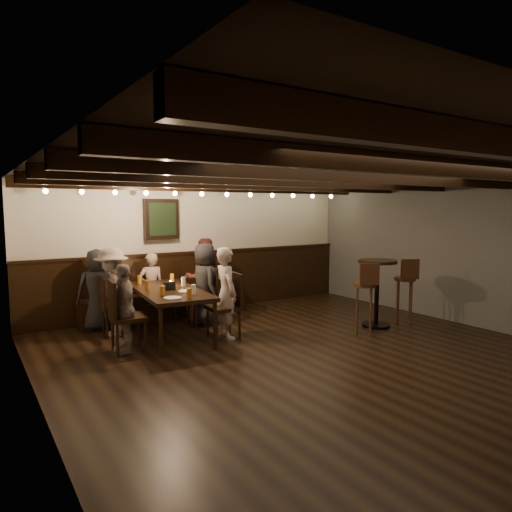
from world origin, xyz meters
TOP-DOWN VIEW (x-y plane):
  - room at (-0.29, 2.21)m, footprint 7.00×7.00m
  - dining_table at (-1.23, 2.06)m, footprint 1.06×2.02m
  - chair_left_near at (-1.90, 2.58)m, footprint 0.45×0.45m
  - chair_left_far at (-1.99, 1.68)m, footprint 0.49×0.49m
  - chair_right_near at (-0.47, 2.43)m, footprint 0.48×0.48m
  - chair_right_far at (-0.56, 1.54)m, footprint 0.49×0.49m
  - person_bench_left at (-2.03, 3.04)m, footprint 0.68×0.48m
  - person_bench_centre at (-1.12, 3.10)m, footprint 0.46×0.33m
  - person_bench_right at (-0.24, 2.86)m, footprint 0.74×0.60m
  - person_left_near at (-1.93, 2.58)m, footprint 0.59×0.93m
  - person_left_far at (-2.02, 1.68)m, footprint 0.37×0.74m
  - person_right_near at (-0.44, 2.43)m, footprint 0.50×0.71m
  - person_right_far at (-0.53, 1.53)m, footprint 0.38×0.53m
  - pint_a at (-1.44, 2.78)m, footprint 0.07×0.07m
  - pint_b at (-0.92, 2.68)m, footprint 0.07×0.07m
  - pint_c at (-1.52, 2.19)m, footprint 0.07×0.07m
  - pint_d at (-0.91, 2.22)m, footprint 0.07×0.07m
  - pint_e at (-1.49, 1.63)m, footprint 0.07×0.07m
  - pint_f at (-1.09, 1.49)m, footprint 0.07×0.07m
  - pint_g at (-1.26, 1.25)m, footprint 0.07×0.07m
  - plate_near at (-1.45, 1.37)m, footprint 0.24×0.24m
  - plate_far at (-1.08, 1.74)m, footprint 0.24×0.24m
  - condiment_caddy at (-1.23, 2.01)m, footprint 0.15×0.10m
  - candle at (-1.08, 2.34)m, footprint 0.05×0.05m
  - high_top_table at (1.86, 0.76)m, footprint 0.62×0.62m
  - bar_stool_left at (1.36, 0.55)m, footprint 0.39×0.40m
  - bar_stool_right at (2.36, 0.60)m, footprint 0.39×0.41m

SIDE VIEW (x-z plane):
  - chair_left_near at x=-1.90m, z-range -0.17..0.73m
  - chair_right_near at x=-0.47m, z-range -0.19..0.77m
  - chair_right_far at x=-0.56m, z-range -0.19..0.79m
  - chair_left_far at x=-1.99m, z-range -0.19..0.79m
  - bar_stool_left at x=1.36m, z-range -0.14..0.98m
  - bar_stool_right at x=2.36m, z-range -0.14..0.98m
  - person_bench_centre at x=-1.12m, z-range 0.00..1.19m
  - person_left_far at x=-2.02m, z-range 0.00..1.21m
  - person_bench_left at x=-2.03m, z-range 0.00..1.31m
  - dining_table at x=-1.23m, z-range 0.30..1.03m
  - person_left_near at x=-1.93m, z-range 0.00..1.36m
  - person_right_far at x=-0.53m, z-range 0.00..1.37m
  - person_right_near at x=-0.44m, z-range 0.00..1.37m
  - person_bench_right at x=-0.24m, z-range 0.00..1.42m
  - high_top_table at x=1.86m, z-range 0.17..1.28m
  - plate_near at x=-1.45m, z-range 0.73..0.74m
  - plate_far at x=-1.08m, z-range 0.73..0.74m
  - candle at x=-1.08m, z-range 0.73..0.78m
  - condiment_caddy at x=-1.23m, z-range 0.73..0.85m
  - pint_a at x=-1.44m, z-range 0.73..0.87m
  - pint_b at x=-0.92m, z-range 0.73..0.87m
  - pint_c at x=-1.52m, z-range 0.73..0.87m
  - pint_d at x=-0.91m, z-range 0.73..0.87m
  - pint_e at x=-1.49m, z-range 0.73..0.87m
  - pint_f at x=-1.09m, z-range 0.73..0.87m
  - pint_g at x=-1.26m, z-range 0.73..0.87m
  - room at x=-0.29m, z-range -2.43..4.57m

